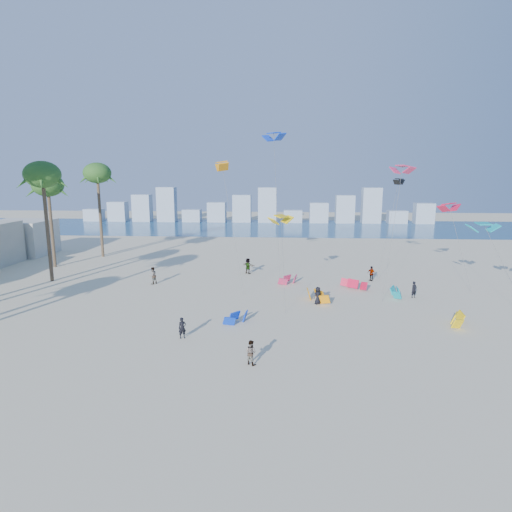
{
  "coord_description": "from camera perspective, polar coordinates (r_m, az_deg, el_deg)",
  "views": [
    {
      "loc": [
        5.47,
        -21.32,
        11.83
      ],
      "look_at": [
        3.0,
        16.0,
        4.5
      ],
      "focal_mm": 29.82,
      "sensor_mm": 36.0,
      "label": 1
    }
  ],
  "objects": [
    {
      "name": "ground",
      "position": [
        24.99,
        -9.78,
        -17.34
      ],
      "size": [
        220.0,
        220.0,
        0.0
      ],
      "primitive_type": "plane",
      "color": "beige",
      "rests_on": "ground"
    },
    {
      "name": "ocean",
      "position": [
        94.23,
        0.43,
        3.88
      ],
      "size": [
        220.0,
        220.0,
        0.0
      ],
      "primitive_type": "plane",
      "color": "navy",
      "rests_on": "ground"
    },
    {
      "name": "kitesurfer_near",
      "position": [
        31.71,
        -9.86,
        -9.48
      ],
      "size": [
        0.67,
        0.58,
        1.55
      ],
      "primitive_type": "imported",
      "rotation": [
        0.0,
        0.0,
        0.44
      ],
      "color": "black",
      "rests_on": "ground"
    },
    {
      "name": "kitesurfer_mid",
      "position": [
        27.27,
        -0.71,
        -12.79
      ],
      "size": [
        0.97,
        0.92,
        1.59
      ],
      "primitive_type": "imported",
      "rotation": [
        0.0,
        0.0,
        2.58
      ],
      "color": "gray",
      "rests_on": "ground"
    },
    {
      "name": "kitesurfers_far",
      "position": [
        43.83,
        5.26,
        -3.44
      ],
      "size": [
        33.08,
        20.78,
        1.86
      ],
      "color": "black",
      "rests_on": "ground"
    },
    {
      "name": "grounded_kites",
      "position": [
        40.94,
        11.45,
        -5.27
      ],
      "size": [
        19.72,
        15.26,
        0.99
      ],
      "color": "#0C37D1",
      "rests_on": "ground"
    },
    {
      "name": "flying_kites",
      "position": [
        44.65,
        12.35,
        9.93
      ],
      "size": [
        32.04,
        18.11,
        16.85
      ],
      "color": "yellow",
      "rests_on": "ground"
    },
    {
      "name": "distant_skyline",
      "position": [
        103.9,
        0.1,
        6.26
      ],
      "size": [
        85.0,
        3.0,
        8.4
      ],
      "color": "#9EADBF",
      "rests_on": "ground"
    }
  ]
}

